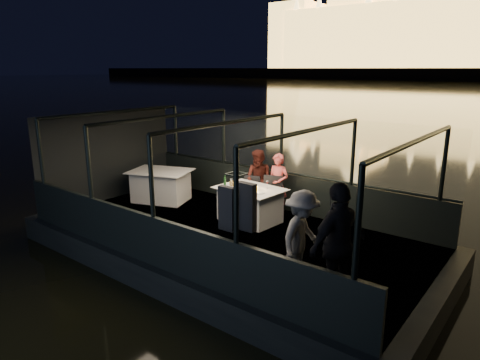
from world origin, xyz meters
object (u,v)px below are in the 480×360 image
Objects in this scene: chair_port_left at (248,194)px; passenger_stripe at (302,232)px; passenger_dark at (338,248)px; person_man_maroon at (259,180)px; dining_table_aft at (161,186)px; person_woman_coral at (278,184)px; dining_table_central at (250,204)px; chair_port_right at (268,199)px; coat_stand at (236,228)px; wine_bottle at (225,180)px.

chair_port_left is 0.56× the size of passenger_stripe.
passenger_stripe is 0.84× the size of passenger_dark.
person_man_maroon is 0.97× the size of passenger_stripe.
person_woman_coral is (2.97, 0.94, 0.36)m from dining_table_aft.
chair_port_right is (0.18, 0.45, 0.06)m from dining_table_central.
chair_port_left is 0.59× the size of person_woman_coral.
passenger_dark is at bearing -111.55° from passenger_stripe.
dining_table_central is at bearing -136.89° from chair_port_right.
person_woman_coral is at bearing 17.55° from dining_table_aft.
coat_stand reaches higher than person_man_maroon.
dining_table_aft is at bearing -176.12° from dining_table_central.
dining_table_central is 2.74m from dining_table_aft.
chair_port_right is 3.12m from passenger_stripe.
dining_table_aft is 1.02× the size of person_man_maroon.
person_man_maroon reaches higher than wine_bottle.
person_man_maroon is at bearing -111.86° from passenger_dark.
person_man_maroon is at bearing 41.36° from passenger_stripe.
coat_stand is at bearing -68.77° from person_man_maroon.
coat_stand is (1.32, -2.83, 0.45)m from chair_port_right.
wine_bottle is (-0.71, -0.69, 0.47)m from chair_port_right.
chair_port_left is 0.47× the size of coat_stand.
passenger_dark is (0.72, -0.22, 0.00)m from passenger_stripe.
chair_port_left reaches higher than dining_table_central.
person_man_maroon is (-0.46, 0.29, 0.30)m from chair_port_right.
chair_port_left is at bearing 123.86° from coat_stand.
dining_table_central is at bearing 24.70° from wine_bottle.
passenger_stripe is at bearing -89.33° from passenger_dark.
person_man_maroon is 3.63m from passenger_stripe.
passenger_dark reaches higher than chair_port_left.
chair_port_left is at bearing -121.65° from person_man_maroon.
dining_table_aft is 3.14m from person_woman_coral.
dining_table_central is 1.53× the size of chair_port_right.
chair_port_right is 3.80m from passenger_dark.
dining_table_central is 0.49m from chair_port_right.
wine_bottle is (-3.58, 1.76, 0.06)m from passenger_dark.
person_woman_coral is (0.64, 0.30, 0.30)m from chair_port_left.
dining_table_aft is (-2.73, -0.19, 0.00)m from dining_table_central.
chair_port_right is 3.50× the size of wine_bottle.
passenger_dark reaches higher than dining_table_central.
passenger_stripe is (2.15, -2.23, 0.40)m from chair_port_right.
passenger_stripe is at bearing -53.22° from person_woman_coral.
dining_table_central is at bearing -64.53° from chair_port_left.
person_woman_coral reaches higher than dining_table_aft.
chair_port_left is at bearing 46.15° from passenger_stripe.
passenger_stripe reaches higher than dining_table_central.
person_man_maroon reaches higher than person_woman_coral.
dining_table_aft is 2.65m from person_man_maroon.
coat_stand is (4.23, -2.19, 0.51)m from dining_table_aft.
person_man_maroon is at bearing 119.63° from coat_stand.
person_woman_coral is 5.37× the size of wine_bottle.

